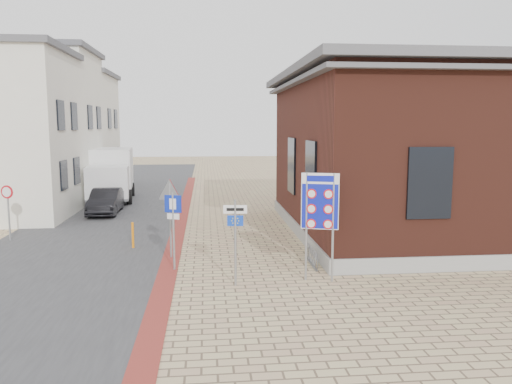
{
  "coord_description": "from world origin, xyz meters",
  "views": [
    {
      "loc": [
        -0.76,
        -13.46,
        4.55
      ],
      "look_at": [
        0.99,
        3.92,
        2.2
      ],
      "focal_mm": 35.0,
      "sensor_mm": 36.0,
      "label": 1
    }
  ],
  "objects": [
    {
      "name": "speed_sign",
      "position": [
        -8.5,
        6.68,
        1.48
      ],
      "size": [
        0.51,
        0.18,
        2.22
      ],
      "rotation": [
        0.0,
        0.0,
        -0.3
      ],
      "color": "gray",
      "rests_on": "ground"
    },
    {
      "name": "ground",
      "position": [
        0.0,
        0.0,
        0.0
      ],
      "size": [
        120.0,
        120.0,
        0.0
      ],
      "primitive_type": "plane",
      "color": "tan",
      "rests_on": "ground"
    },
    {
      "name": "yield_sign",
      "position": [
        -2.0,
        3.5,
        2.06
      ],
      "size": [
        0.91,
        0.39,
        2.68
      ],
      "rotation": [
        0.0,
        0.0,
        -0.36
      ],
      "color": "gray",
      "rests_on": "ground"
    },
    {
      "name": "townhouse_far",
      "position": [
        -10.99,
        24.0,
        4.17
      ],
      "size": [
        7.4,
        6.4,
        8.3
      ],
      "color": "silver",
      "rests_on": "ground"
    },
    {
      "name": "essen_sign",
      "position": [
        0.03,
        0.3,
        1.64
      ],
      "size": [
        0.67,
        0.1,
        2.47
      ],
      "rotation": [
        0.0,
        0.0,
        -0.09
      ],
      "color": "gray",
      "rests_on": "ground"
    },
    {
      "name": "townhouse_mid",
      "position": [
        -10.99,
        18.0,
        4.57
      ],
      "size": [
        7.4,
        6.4,
        9.1
      ],
      "color": "silver",
      "rests_on": "ground"
    },
    {
      "name": "border_sign",
      "position": [
        2.5,
        0.5,
        2.31
      ],
      "size": [
        1.05,
        0.36,
        3.19
      ],
      "rotation": [
        0.0,
        0.0,
        -0.3
      ],
      "color": "gray",
      "rests_on": "ground"
    },
    {
      "name": "road_strip",
      "position": [
        -5.5,
        15.0,
        0.01
      ],
      "size": [
        7.0,
        60.0,
        0.02
      ],
      "primitive_type": "cube",
      "color": "#38383A",
      "rests_on": "ground"
    },
    {
      "name": "bollard",
      "position": [
        -3.5,
        5.0,
        0.49
      ],
      "size": [
        0.1,
        0.1,
        0.98
      ],
      "primitive_type": "cylinder",
      "rotation": [
        0.0,
        0.0,
        -0.11
      ],
      "color": "orange",
      "rests_on": "ground"
    },
    {
      "name": "sedan",
      "position": [
        -5.94,
        12.61,
        0.65
      ],
      "size": [
        1.45,
        3.96,
        1.3
      ],
      "primitive_type": "imported",
      "rotation": [
        0.0,
        0.0,
        0.02
      ],
      "color": "black",
      "rests_on": "ground"
    },
    {
      "name": "box_truck",
      "position": [
        -6.52,
        17.38,
        1.61
      ],
      "size": [
        2.98,
        6.16,
        3.11
      ],
      "rotation": [
        0.0,
        0.0,
        0.1
      ],
      "color": "slate",
      "rests_on": "ground"
    },
    {
      "name": "curb_strip",
      "position": [
        -2.0,
        10.0,
        0.01
      ],
      "size": [
        0.6,
        40.0,
        0.02
      ],
      "primitive_type": "cube",
      "color": "maroon",
      "rests_on": "ground"
    },
    {
      "name": "bike_rack",
      "position": [
        2.65,
        2.2,
        0.26
      ],
      "size": [
        0.08,
        1.8,
        0.6
      ],
      "color": "slate",
      "rests_on": "ground"
    },
    {
      "name": "parking_sign",
      "position": [
        -1.8,
        2.0,
        1.68
      ],
      "size": [
        0.53,
        0.21,
        2.47
      ],
      "rotation": [
        0.0,
        0.0,
        -0.33
      ],
      "color": "gray",
      "rests_on": "ground"
    },
    {
      "name": "brick_building",
      "position": [
        8.99,
        7.0,
        3.49
      ],
      "size": [
        13.0,
        13.0,
        6.8
      ],
      "color": "gray",
      "rests_on": "ground"
    }
  ]
}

